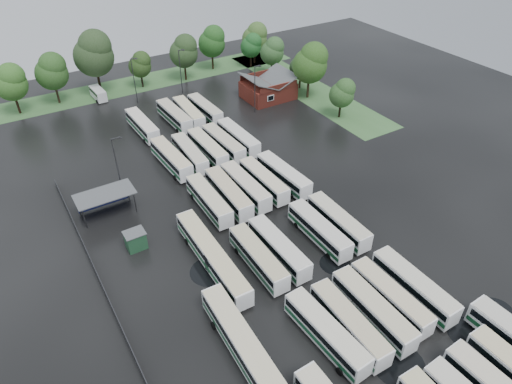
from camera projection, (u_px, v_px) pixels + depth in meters
ground at (292, 259)px, 58.75m from camera, size 160.00×160.00×0.00m
brick_building at (268, 90)px, 97.13m from camera, size 10.07×8.60×5.39m
wash_shed at (104, 196)px, 64.82m from camera, size 8.20×4.20×3.58m
utility_hut at (136, 240)px, 59.77m from camera, size 2.70×2.20×2.62m
grass_strip_north at (135, 84)px, 104.05m from camera, size 80.00×10.00×0.01m
grass_strip_east at (305, 88)px, 102.48m from camera, size 10.00×50.00×0.01m
west_fence at (101, 284)px, 54.50m from camera, size 0.10×50.00×1.20m
bus_r1c0 at (326, 333)px, 47.64m from camera, size 2.93×11.33×3.12m
bus_r1c1 at (349, 323)px, 48.63m from camera, size 2.69×11.15×3.09m
bus_r1c2 at (373, 309)px, 50.07m from camera, size 2.59×11.43×3.17m
bus_r1c3 at (390, 297)px, 51.57m from camera, size 2.38×11.00×3.06m
bus_r1c4 at (414, 286)px, 52.81m from camera, size 2.44×11.39×3.17m
bus_r2c0 at (258, 258)px, 56.60m from camera, size 2.55×11.09×3.08m
bus_r2c1 at (279, 248)px, 57.98m from camera, size 2.43×11.20×3.11m
bus_r2c3 at (319, 230)px, 60.79m from camera, size 2.41×11.15×3.10m
bus_r2c4 at (338, 222)px, 62.20m from camera, size 2.55×11.17×3.10m
bus_r3c0 at (209, 200)px, 66.07m from camera, size 2.58×11.17×3.10m
bus_r3c1 at (228, 193)px, 67.35m from camera, size 2.86×11.57×3.20m
bus_r3c2 at (245, 186)px, 68.78m from camera, size 2.49×11.38×3.16m
bus_r3c3 at (264, 181)px, 70.12m from camera, size 2.43×10.99×3.05m
bus_r3c4 at (283, 175)px, 71.28m from camera, size 2.96×11.47×3.16m
bus_r4c0 at (171, 158)px, 75.16m from camera, size 2.87×11.58×3.20m
bus_r4c1 at (190, 154)px, 76.54m from camera, size 2.78×11.03×3.05m
bus_r4c2 at (207, 148)px, 77.91m from camera, size 2.43×11.22×3.12m
bus_r4c3 at (223, 143)px, 79.24m from camera, size 2.80×11.36×3.14m
bus_r4c4 at (238, 138)px, 80.79m from camera, size 2.60×11.39×3.16m
bus_r5c0 at (142, 125)px, 84.53m from camera, size 2.66×11.24×3.11m
bus_r5c2 at (174, 116)px, 87.63m from camera, size 2.76×11.43×3.16m
bus_r5c3 at (189, 113)px, 88.66m from camera, size 2.90×11.29×3.11m
bus_r5c4 at (205, 109)px, 90.06m from camera, size 2.57×10.95×3.03m
artic_bus_west_b at (212, 256)px, 56.73m from camera, size 2.71×16.94×3.13m
artic_bus_west_c at (247, 352)px, 45.77m from camera, size 3.04×17.10×3.16m
minibus at (98, 93)px, 96.91m from camera, size 2.34×5.54×2.38m
tree_north_0 at (11, 82)px, 88.36m from camera, size 6.31×6.31×10.45m
tree_north_1 at (52, 71)px, 92.17m from camera, size 6.54×6.54×10.84m
tree_north_2 at (94, 53)px, 95.11m from camera, size 8.33×8.33×13.79m
tree_north_3 at (140, 64)px, 99.88m from camera, size 4.92×4.92×8.16m
tree_north_4 at (184, 51)px, 102.20m from camera, size 6.39×6.39×10.59m
tree_north_5 at (212, 41)px, 107.71m from camera, size 6.36×6.36×10.54m
tree_north_6 at (255, 37)px, 111.04m from camera, size 6.12×6.12×10.13m
tree_east_0 at (343, 93)px, 87.89m from camera, size 4.87×4.87×8.06m
tree_east_1 at (311, 63)px, 93.91m from camera, size 7.22×7.22×11.96m
tree_east_2 at (302, 65)px, 99.27m from camera, size 4.95×4.95×8.20m
tree_east_3 at (273, 51)px, 105.09m from camera, size 5.47×5.47×9.07m
tree_east_4 at (252, 45)px, 109.80m from camera, size 5.01×5.00×8.27m
lamp_post_ne at (255, 86)px, 89.37m from camera, size 1.49×0.29×9.69m
lamp_post_nw at (118, 164)px, 66.02m from camera, size 1.57×0.31×10.19m
lamp_post_back_w at (134, 78)px, 93.19m from camera, size 1.46×0.28×9.45m
lamp_post_back_e at (181, 69)px, 96.83m from camera, size 1.48×0.29×9.61m
puddle_0 at (398, 365)px, 46.55m from camera, size 5.54×5.54×0.01m
puddle_1 at (468, 333)px, 49.62m from camera, size 4.45×4.45×0.01m
puddle_2 at (210, 271)px, 57.02m from camera, size 5.14×5.14×0.01m
puddle_3 at (335, 264)px, 58.09m from camera, size 4.02×4.02×0.01m
puddle_4 at (497, 311)px, 52.10m from camera, size 3.86×3.86×0.01m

